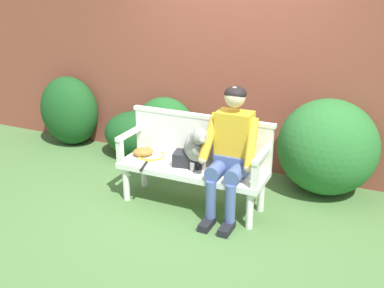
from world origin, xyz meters
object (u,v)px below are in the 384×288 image
dog_on_bench (196,147)px  sports_bag (188,159)px  baseball_glove (143,152)px  tennis_racket (151,156)px  garden_bench (192,172)px  person_seated (231,148)px

dog_on_bench → sports_bag: (-0.11, 0.03, -0.16)m
dog_on_bench → baseball_glove: bearing=175.2°
tennis_racket → baseball_glove: 0.10m
garden_bench → dog_on_bench: 0.30m
person_seated → tennis_racket: 0.97m
tennis_racket → sports_bag: size_ratio=2.08×
dog_on_bench → garden_bench: bearing=172.8°
garden_bench → dog_on_bench: size_ratio=3.32×
garden_bench → person_seated: (0.42, -0.01, 0.34)m
garden_bench → person_seated: person_seated is taller
person_seated → dog_on_bench: bearing=179.3°
garden_bench → tennis_racket: 0.52m
garden_bench → dog_on_bench: dog_on_bench is taller
tennis_racket → garden_bench: bearing=-5.5°
garden_bench → sports_bag: 0.15m
garden_bench → baseball_glove: baseball_glove is taller
tennis_racket → person_seated: bearing=-3.7°
dog_on_bench → sports_bag: size_ratio=1.65×
garden_bench → baseball_glove: (-0.61, 0.05, 0.11)m
sports_bag → dog_on_bench: bearing=-15.6°
dog_on_bench → sports_bag: bearing=164.4°
garden_bench → tennis_racket: bearing=174.5°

